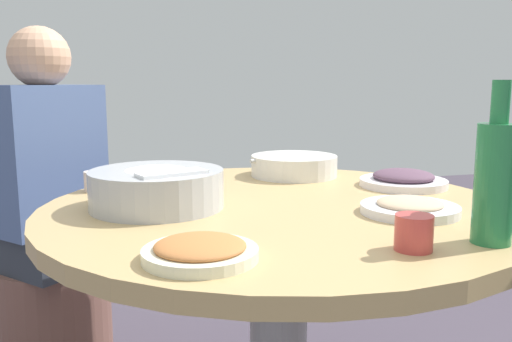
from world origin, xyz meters
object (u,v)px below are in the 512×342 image
(round_dining_table, at_px, (279,264))
(dish_tofu_braise, at_px, (200,250))
(dish_noodles, at_px, (410,207))
(stool_for_diner_right, at_px, (57,328))
(green_bottle, at_px, (495,179))
(soup_bowl, at_px, (294,166))
(tea_cup_near, at_px, (96,181))
(diner_right, at_px, (46,168))
(rice_bowl, at_px, (157,188))
(tea_cup_far, at_px, (414,233))
(dish_eggplant, at_px, (403,180))

(round_dining_table, distance_m, dish_tofu_braise, 0.46)
(dish_noodles, xyz_separation_m, stool_for_diner_right, (0.82, -0.81, -0.55))
(green_bottle, relative_size, stool_for_diner_right, 0.63)
(soup_bowl, bearing_deg, tea_cup_near, 7.25)
(soup_bowl, height_order, dish_tofu_braise, soup_bowl)
(diner_right, bearing_deg, soup_bowl, 158.43)
(rice_bowl, distance_m, diner_right, 0.67)
(rice_bowl, distance_m, tea_cup_far, 0.59)
(tea_cup_near, bearing_deg, dish_tofu_braise, 104.77)
(dish_noodles, bearing_deg, green_bottle, 94.94)
(soup_bowl, distance_m, dish_eggplant, 0.34)
(rice_bowl, relative_size, dish_noodles, 1.42)
(diner_right, bearing_deg, dish_noodles, 135.04)
(rice_bowl, relative_size, dish_tofu_braise, 1.60)
(round_dining_table, distance_m, soup_bowl, 0.43)
(soup_bowl, height_order, diner_right, diner_right)
(dish_noodles, relative_size, dish_eggplant, 0.90)
(green_bottle, xyz_separation_m, tea_cup_near, (0.68, -0.68, -0.09))
(green_bottle, bearing_deg, rice_bowl, -39.08)
(soup_bowl, bearing_deg, stool_for_diner_right, -21.57)
(soup_bowl, xyz_separation_m, tea_cup_near, (0.58, 0.07, -0.00))
(dish_noodles, relative_size, dish_tofu_braise, 1.12)
(round_dining_table, height_order, green_bottle, green_bottle)
(dish_tofu_braise, height_order, dish_eggplant, dish_eggplant)
(round_dining_table, bearing_deg, tea_cup_near, -34.26)
(round_dining_table, bearing_deg, soup_bowl, -115.01)
(green_bottle, bearing_deg, stool_for_diner_right, -51.39)
(dish_noodles, bearing_deg, tea_cup_far, 59.49)
(tea_cup_near, relative_size, tea_cup_far, 0.93)
(rice_bowl, xyz_separation_m, dish_noodles, (-0.52, 0.21, -0.03))
(rice_bowl, distance_m, soup_bowl, 0.54)
(rice_bowl, height_order, dish_eggplant, rice_bowl)
(dish_eggplant, bearing_deg, tea_cup_near, -11.64)
(rice_bowl, height_order, diner_right, diner_right)
(green_bottle, distance_m, tea_cup_far, 0.18)
(tea_cup_far, bearing_deg, soup_bowl, -94.33)
(dish_noodles, distance_m, diner_right, 1.15)
(rice_bowl, xyz_separation_m, dish_tofu_braise, (-0.03, 0.39, -0.03))
(round_dining_table, distance_m, tea_cup_near, 0.53)
(green_bottle, xyz_separation_m, diner_right, (0.84, -1.05, -0.10))
(dish_tofu_braise, bearing_deg, green_bottle, 174.12)
(dish_noodles, relative_size, tea_cup_far, 3.28)
(green_bottle, bearing_deg, round_dining_table, -56.32)
(soup_bowl, distance_m, green_bottle, 0.77)
(soup_bowl, xyz_separation_m, dish_noodles, (-0.08, 0.52, -0.02))
(green_bottle, bearing_deg, dish_noodles, -85.06)
(dish_tofu_braise, xyz_separation_m, tea_cup_far, (-0.36, 0.05, 0.02))
(tea_cup_far, xyz_separation_m, stool_for_diner_right, (0.68, -1.04, -0.57))
(tea_cup_far, bearing_deg, green_bottle, 179.22)
(diner_right, bearing_deg, stool_for_diner_right, 0.00)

